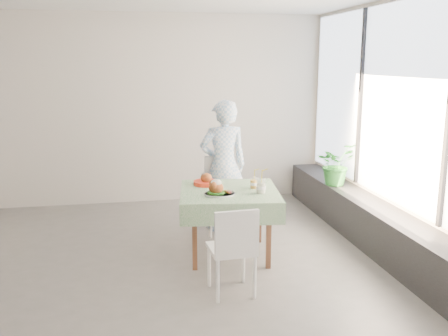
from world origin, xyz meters
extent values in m
plane|color=#595755|center=(0.00, 0.00, 0.00)|extent=(6.00, 6.00, 0.00)
cube|color=beige|center=(0.00, 2.50, 1.40)|extent=(6.00, 0.02, 2.80)
cube|color=beige|center=(0.00, -2.50, 1.40)|extent=(6.00, 0.02, 2.80)
cube|color=beige|center=(3.00, 0.00, 1.40)|extent=(0.02, 5.00, 2.80)
cube|color=#D1E0F9|center=(2.97, 0.00, 1.65)|extent=(0.01, 4.80, 2.18)
cube|color=black|center=(2.80, 0.00, 0.25)|extent=(0.40, 4.80, 0.50)
cube|color=brown|center=(1.11, 0.13, 0.71)|extent=(1.01, 1.01, 0.04)
cube|color=beige|center=(1.11, 0.13, 0.74)|extent=(1.17, 1.17, 0.01)
cube|color=white|center=(1.19, 0.87, 0.48)|extent=(0.47, 0.47, 0.04)
cube|color=white|center=(1.20, 1.07, 0.72)|extent=(0.45, 0.07, 0.44)
cube|color=white|center=(0.94, -0.77, 0.43)|extent=(0.42, 0.42, 0.04)
cube|color=white|center=(0.96, -0.95, 0.64)|extent=(0.40, 0.06, 0.40)
imported|color=#87B1D8|center=(1.21, 0.99, 0.83)|extent=(0.63, 0.44, 1.65)
cylinder|color=white|center=(0.97, -0.04, 0.75)|extent=(0.33, 0.33, 0.02)
cylinder|color=#185114|center=(0.93, -0.04, 0.77)|extent=(0.18, 0.18, 0.02)
ellipsoid|color=#975024|center=(0.93, -0.04, 0.82)|extent=(0.15, 0.14, 0.12)
ellipsoid|color=white|center=(0.93, -0.04, 0.87)|extent=(0.11, 0.10, 0.08)
cylinder|color=maroon|center=(1.07, -0.06, 0.78)|extent=(0.06, 0.06, 0.03)
cylinder|color=white|center=(1.39, 0.16, 0.80)|extent=(0.08, 0.08, 0.12)
cylinder|color=orange|center=(1.39, 0.16, 0.79)|extent=(0.07, 0.07, 0.09)
cylinder|color=white|center=(1.39, 0.16, 0.87)|extent=(0.09, 0.09, 0.01)
cylinder|color=yellow|center=(1.39, 0.16, 0.91)|extent=(0.01, 0.03, 0.17)
cylinder|color=white|center=(1.41, -0.05, 0.81)|extent=(0.10, 0.10, 0.15)
cylinder|color=beige|center=(1.41, -0.05, 0.80)|extent=(0.09, 0.09, 0.11)
cylinder|color=white|center=(1.41, -0.05, 0.89)|extent=(0.11, 0.11, 0.01)
cylinder|color=yellow|center=(1.42, -0.05, 0.94)|extent=(0.01, 0.04, 0.20)
cylinder|color=red|center=(0.90, 0.41, 0.76)|extent=(0.29, 0.29, 0.04)
cylinder|color=white|center=(0.90, 0.41, 0.78)|extent=(0.24, 0.24, 0.02)
ellipsoid|color=#975024|center=(0.90, 0.41, 0.82)|extent=(0.13, 0.12, 0.11)
imported|color=#246E2C|center=(2.73, 1.06, 0.78)|extent=(0.65, 0.62, 0.56)
camera|label=1|loc=(0.07, -4.99, 2.11)|focal=40.00mm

